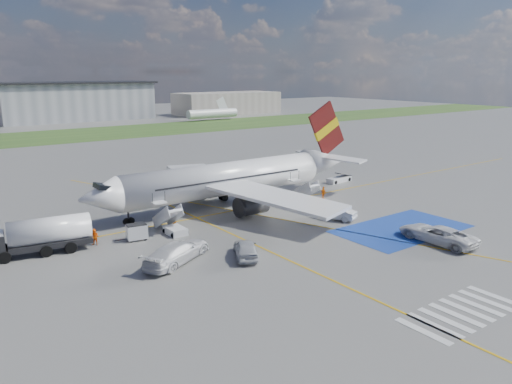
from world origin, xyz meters
TOP-DOWN VIEW (x-y plane):
  - ground at (0.00, 0.00)m, footprint 400.00×400.00m
  - grass_strip at (0.00, 95.00)m, footprint 400.00×30.00m
  - taxiway_line_main at (0.00, 12.00)m, footprint 120.00×0.20m
  - taxiway_line_cross at (-5.00, -10.00)m, footprint 0.20×60.00m
  - taxiway_line_diag at (0.00, 12.00)m, footprint 20.71×56.45m
  - staging_box at (10.00, -4.00)m, footprint 14.00×8.00m
  - crosswalk at (-1.80, -18.00)m, footprint 9.00×4.00m
  - terminal_centre at (20.00, 135.00)m, footprint 48.00×18.00m
  - terminal_east at (75.00, 128.00)m, footprint 40.00×16.00m
  - airliner at (1.51, 14.00)m, footprint 36.81×32.95m
  - airstairs_fwd at (-9.50, 8.70)m, footprint 1.90×5.20m
  - airstairs_aft at (9.00, 8.70)m, footprint 1.90×5.20m
  - fuel_tanker at (-21.95, 10.53)m, footprint 9.64×3.90m
  - gpu_cart at (-13.29, 8.87)m, footprint 2.08×1.52m
  - belt_loader at (21.07, 15.73)m, footprint 4.68×2.11m
  - car_silver_a at (-7.54, -1.09)m, footprint 3.95×5.03m
  - car_silver_b at (7.01, 2.49)m, footprint 3.07×4.69m
  - van_white_a at (9.28, -8.58)m, footprint 2.68×5.79m
  - van_white_b at (-12.78, 1.57)m, footprint 6.28×4.90m
  - crew_fwd at (-8.49, 10.40)m, footprint 0.79×0.70m
  - crew_nose at (-17.00, 9.79)m, footprint 0.94×0.96m
  - crew_aft at (12.17, 9.80)m, footprint 0.45×0.96m

SIDE VIEW (x-z plane):
  - ground at x=0.00m, z-range 0.00..0.00m
  - grass_strip at x=0.00m, z-range 0.00..0.01m
  - taxiway_line_main at x=0.00m, z-range 0.00..0.01m
  - taxiway_line_cross at x=-5.00m, z-range 0.00..0.01m
  - taxiway_line_diag at x=0.00m, z-range 0.00..0.01m
  - staging_box at x=10.00m, z-range 0.00..0.01m
  - crosswalk at x=-1.80m, z-range 0.00..0.01m
  - belt_loader at x=21.07m, z-range -0.34..1.03m
  - airstairs_fwd at x=-9.50m, z-range -1.18..2.42m
  - airstairs_aft at x=9.00m, z-range -1.18..2.42m
  - gpu_cart at x=-13.29m, z-range -0.08..1.51m
  - car_silver_b at x=7.01m, z-range 0.00..1.46m
  - crew_nose at x=-17.00m, z-range 0.00..1.56m
  - crew_aft at x=12.17m, z-range 0.00..1.60m
  - car_silver_a at x=-7.54m, z-range 0.00..1.60m
  - crew_fwd at x=-8.49m, z-range 0.00..1.81m
  - van_white_a at x=9.28m, z-range 0.00..2.17m
  - van_white_b at x=-12.78m, z-range 0.00..2.30m
  - fuel_tanker at x=-21.95m, z-range -0.25..2.95m
  - airliner at x=1.51m, z-range -2.57..9.35m
  - terminal_east at x=75.00m, z-range 0.00..8.00m
  - terminal_centre at x=20.00m, z-range 0.00..12.00m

